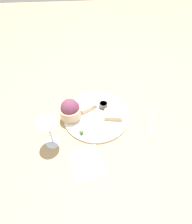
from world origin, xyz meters
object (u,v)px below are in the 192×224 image
object	(u,v)px
salad_bowl	(70,111)
sauce_ramekin	(103,105)
wine_glass	(49,128)
fork	(152,120)
cheese_toast_far	(87,106)
cheese_toast_near	(113,115)
napkin	(87,163)

from	to	relation	value
salad_bowl	sauce_ramekin	world-z (taller)	salad_bowl
salad_bowl	wine_glass	world-z (taller)	wine_glass
fork	sauce_ramekin	bearing A→B (deg)	-23.94
cheese_toast_far	fork	world-z (taller)	cheese_toast_far
wine_glass	salad_bowl	bearing A→B (deg)	-121.81
cheese_toast_near	wine_glass	bearing A→B (deg)	22.06
cheese_toast_near	cheese_toast_far	distance (m)	0.15
sauce_ramekin	wine_glass	size ratio (longest dim) A/B	0.31
cheese_toast_far	fork	bearing A→B (deg)	161.78
cheese_toast_near	napkin	distance (m)	0.29
salad_bowl	cheese_toast_far	xyz separation A→B (m)	(-0.08, -0.06, -0.04)
cheese_toast_near	cheese_toast_far	world-z (taller)	same
salad_bowl	napkin	size ratio (longest dim) A/B	0.61
cheese_toast_far	wine_glass	world-z (taller)	wine_glass
wine_glass	napkin	distance (m)	0.22
cheese_toast_far	fork	distance (m)	0.35
sauce_ramekin	fork	world-z (taller)	sauce_ramekin
salad_bowl	cheese_toast_far	distance (m)	0.11
fork	wine_glass	bearing A→B (deg)	9.82
wine_glass	fork	world-z (taller)	wine_glass
salad_bowl	cheese_toast_far	world-z (taller)	salad_bowl
salad_bowl	fork	size ratio (longest dim) A/B	0.65
cheese_toast_far	napkin	xyz separation A→B (m)	(0.02, 0.32, -0.02)
cheese_toast_far	cheese_toast_near	bearing A→B (deg)	151.17
sauce_ramekin	fork	bearing A→B (deg)	156.06
fork	cheese_toast_near	bearing A→B (deg)	-10.21
salad_bowl	napkin	world-z (taller)	salad_bowl
wine_glass	napkin	bearing A→B (deg)	141.60
napkin	sauce_ramekin	bearing A→B (deg)	-108.86
salad_bowl	napkin	distance (m)	0.27
salad_bowl	cheese_toast_near	bearing A→B (deg)	175.94
sauce_ramekin	cheese_toast_near	bearing A→B (deg)	120.93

